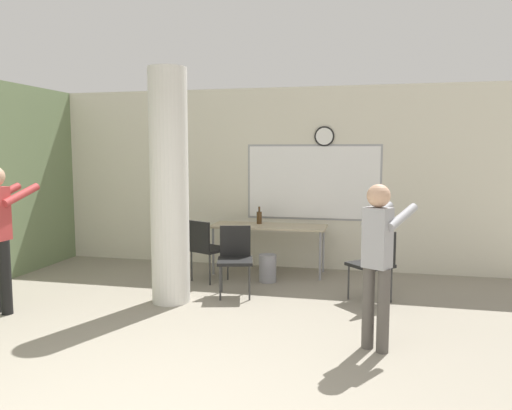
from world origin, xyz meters
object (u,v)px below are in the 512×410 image
at_px(folding_table, 269,229).
at_px(person_playing_side, 378,253).
at_px(chair_table_left, 206,246).
at_px(chair_mid_room, 374,261).
at_px(bottle_on_table, 259,217).
at_px(chair_table_front, 235,255).

distance_m(folding_table, person_playing_side, 3.04).
bearing_deg(chair_table_left, chair_mid_room, -12.08).
relative_size(folding_table, chair_table_left, 1.96).
bearing_deg(chair_table_left, bottle_on_table, 52.28).
bearing_deg(person_playing_side, chair_mid_room, 90.44).
height_order(bottle_on_table, chair_mid_room, bottle_on_table).
bearing_deg(chair_table_front, folding_table, 80.54).
distance_m(folding_table, chair_table_left, 1.02).
distance_m(bottle_on_table, person_playing_side, 3.22).
xyz_separation_m(chair_table_front, person_playing_side, (1.74, -1.43, 0.39)).
distance_m(folding_table, bottle_on_table, 0.25).
height_order(chair_mid_room, chair_table_left, same).
distance_m(bottle_on_table, chair_table_left, 1.02).
height_order(bottle_on_table, chair_table_front, bottle_on_table).
height_order(chair_table_left, chair_table_front, same).
height_order(chair_mid_room, chair_table_front, same).
bearing_deg(bottle_on_table, chair_table_front, -91.26).
bearing_deg(chair_table_front, chair_table_left, 137.01).
xyz_separation_m(chair_table_left, chair_table_front, (0.57, -0.53, 0.00)).
bearing_deg(person_playing_side, folding_table, 120.48).
height_order(bottle_on_table, chair_table_left, bottle_on_table).
bearing_deg(chair_mid_room, chair_table_left, 167.92).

